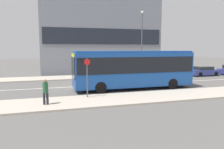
{
  "coord_description": "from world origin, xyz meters",
  "views": [
    {
      "loc": [
        -2.54,
        -20.68,
        3.68
      ],
      "look_at": [
        2.92,
        -2.2,
        1.34
      ],
      "focal_mm": 35.0,
      "sensor_mm": 36.0,
      "label": 1
    }
  ],
  "objects_px": {
    "pedestrian_near_stop": "(45,90)",
    "city_bus": "(133,67)",
    "parked_car_0": "(168,72)",
    "street_lamp": "(142,37)",
    "bus_stop_sign": "(87,75)",
    "parked_car_1": "(204,71)"
  },
  "relations": [
    {
      "from": "parked_car_1",
      "to": "bus_stop_sign",
      "type": "distance_m",
      "value": 19.33
    },
    {
      "from": "city_bus",
      "to": "pedestrian_near_stop",
      "type": "xyz_separation_m",
      "value": [
        -7.57,
        -4.08,
        -0.92
      ]
    },
    {
      "from": "pedestrian_near_stop",
      "to": "parked_car_0",
      "type": "bearing_deg",
      "value": 45.46
    },
    {
      "from": "parked_car_1",
      "to": "parked_car_0",
      "type": "bearing_deg",
      "value": -179.65
    },
    {
      "from": "pedestrian_near_stop",
      "to": "bus_stop_sign",
      "type": "relative_size",
      "value": 0.57
    },
    {
      "from": "bus_stop_sign",
      "to": "parked_car_1",
      "type": "bearing_deg",
      "value": 26.92
    },
    {
      "from": "parked_car_0",
      "to": "pedestrian_near_stop",
      "type": "distance_m",
      "value": 17.76
    },
    {
      "from": "parked_car_0",
      "to": "parked_car_1",
      "type": "bearing_deg",
      "value": 0.35
    },
    {
      "from": "city_bus",
      "to": "pedestrian_near_stop",
      "type": "bearing_deg",
      "value": -149.47
    },
    {
      "from": "parked_car_1",
      "to": "bus_stop_sign",
      "type": "bearing_deg",
      "value": -153.08
    },
    {
      "from": "pedestrian_near_stop",
      "to": "city_bus",
      "type": "bearing_deg",
      "value": 39.36
    },
    {
      "from": "city_bus",
      "to": "parked_car_0",
      "type": "relative_size",
      "value": 2.32
    },
    {
      "from": "city_bus",
      "to": "street_lamp",
      "type": "height_order",
      "value": "street_lamp"
    },
    {
      "from": "pedestrian_near_stop",
      "to": "bus_stop_sign",
      "type": "bearing_deg",
      "value": 35.72
    },
    {
      "from": "street_lamp",
      "to": "city_bus",
      "type": "bearing_deg",
      "value": -118.68
    },
    {
      "from": "parked_car_1",
      "to": "street_lamp",
      "type": "distance_m",
      "value": 9.49
    },
    {
      "from": "parked_car_0",
      "to": "street_lamp",
      "type": "bearing_deg",
      "value": 142.92
    },
    {
      "from": "parked_car_0",
      "to": "parked_car_1",
      "type": "relative_size",
      "value": 1.18
    },
    {
      "from": "bus_stop_sign",
      "to": "city_bus",
      "type": "bearing_deg",
      "value": 30.43
    },
    {
      "from": "city_bus",
      "to": "bus_stop_sign",
      "type": "distance_m",
      "value": 5.43
    },
    {
      "from": "city_bus",
      "to": "parked_car_1",
      "type": "bearing_deg",
      "value": 27.78
    },
    {
      "from": "parked_car_0",
      "to": "bus_stop_sign",
      "type": "bearing_deg",
      "value": -143.49
    }
  ]
}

